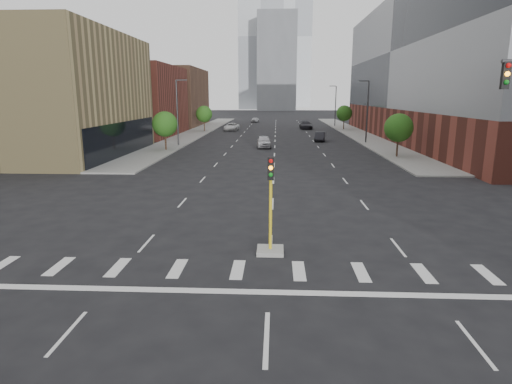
# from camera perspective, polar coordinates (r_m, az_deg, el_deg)

# --- Properties ---
(ground) EXTENTS (400.00, 400.00, 0.00)m
(ground) POSITION_cam_1_polar(r_m,az_deg,el_deg) (11.65, 1.16, -24.04)
(ground) COLOR black
(ground) RESTS_ON ground
(sidewalk_left_far) EXTENTS (5.00, 92.00, 0.15)m
(sidewalk_left_far) POSITION_cam_1_polar(r_m,az_deg,el_deg) (84.99, -7.67, 8.00)
(sidewalk_left_far) COLOR gray
(sidewalk_left_far) RESTS_ON ground
(sidewalk_right_far) EXTENTS (5.00, 92.00, 0.15)m
(sidewalk_right_far) POSITION_cam_1_polar(r_m,az_deg,el_deg) (84.90, 12.87, 7.79)
(sidewalk_right_far) COLOR gray
(sidewalk_right_far) RESTS_ON ground
(building_left_mid) EXTENTS (20.00, 24.00, 14.00)m
(building_left_mid) POSITION_cam_1_polar(r_m,az_deg,el_deg) (56.59, -27.18, 11.42)
(building_left_mid) COLOR tan
(building_left_mid) RESTS_ON ground
(building_left_far_a) EXTENTS (20.00, 22.00, 12.00)m
(building_left_far_a) POSITION_cam_1_polar(r_m,az_deg,el_deg) (80.27, -17.84, 11.48)
(building_left_far_a) COLOR brown
(building_left_far_a) RESTS_ON ground
(building_left_far_b) EXTENTS (20.00, 24.00, 13.00)m
(building_left_far_b) POSITION_cam_1_polar(r_m,az_deg,el_deg) (105.05, -12.86, 12.20)
(building_left_far_b) COLOR brown
(building_left_far_b) RESTS_ON ground
(building_right_main) EXTENTS (24.00, 70.00, 22.00)m
(building_right_main) POSITION_cam_1_polar(r_m,az_deg,el_deg) (75.36, 26.50, 14.54)
(building_right_main) COLOR brown
(building_right_main) RESTS_ON ground
(tower_left) EXTENTS (22.00, 22.00, 70.00)m
(tower_left) POSITION_cam_1_polar(r_m,az_deg,el_deg) (231.18, 0.72, 19.74)
(tower_left) COLOR #B2B7BC
(tower_left) RESTS_ON ground
(tower_right) EXTENTS (20.00, 20.00, 80.00)m
(tower_right) POSITION_cam_1_polar(r_m,az_deg,el_deg) (271.52, 5.08, 19.71)
(tower_right) COLOR #B2B7BC
(tower_right) RESTS_ON ground
(tower_mid) EXTENTS (18.00, 18.00, 44.00)m
(tower_mid) POSITION_cam_1_polar(r_m,az_deg,el_deg) (209.86, 2.79, 16.86)
(tower_mid) COLOR slate
(tower_mid) RESTS_ON ground
(median_traffic_signal) EXTENTS (1.20, 1.20, 4.40)m
(median_traffic_signal) POSITION_cam_1_polar(r_m,az_deg,el_deg) (19.25, 1.93, -5.42)
(median_traffic_signal) COLOR #999993
(median_traffic_signal) RESTS_ON ground
(streetlight_right_a) EXTENTS (1.60, 0.22, 9.07)m
(streetlight_right_a) POSITION_cam_1_polar(r_m,az_deg,el_deg) (65.69, 14.57, 10.66)
(streetlight_right_a) COLOR #2D2D30
(streetlight_right_a) RESTS_ON ground
(streetlight_right_b) EXTENTS (1.60, 0.22, 9.07)m
(streetlight_right_b) POSITION_cam_1_polar(r_m,az_deg,el_deg) (100.21, 10.51, 11.44)
(streetlight_right_b) COLOR #2D2D30
(streetlight_right_b) RESTS_ON ground
(streetlight_left) EXTENTS (1.60, 0.22, 9.07)m
(streetlight_left) POSITION_cam_1_polar(r_m,az_deg,el_deg) (60.90, -10.38, 10.72)
(streetlight_left) COLOR #2D2D30
(streetlight_left) RESTS_ON ground
(tree_left_near) EXTENTS (3.20, 3.20, 4.85)m
(tree_left_near) POSITION_cam_1_polar(r_m,az_deg,el_deg) (56.27, -12.06, 8.84)
(tree_left_near) COLOR #382619
(tree_left_near) RESTS_ON ground
(tree_left_far) EXTENTS (3.20, 3.20, 4.85)m
(tree_left_far) POSITION_cam_1_polar(r_m,az_deg,el_deg) (85.59, -6.94, 10.28)
(tree_left_far) COLOR #382619
(tree_left_far) RESTS_ON ground
(tree_right_near) EXTENTS (3.20, 3.20, 4.85)m
(tree_right_near) POSITION_cam_1_polar(r_m,az_deg,el_deg) (51.34, 18.48, 8.12)
(tree_right_near) COLOR #382619
(tree_right_near) RESTS_ON ground
(tree_right_far) EXTENTS (3.20, 3.20, 4.85)m
(tree_right_far) POSITION_cam_1_polar(r_m,az_deg,el_deg) (90.45, 11.68, 10.24)
(tree_right_far) COLOR #382619
(tree_right_far) RESTS_ON ground
(car_near_left) EXTENTS (2.20, 4.92, 1.64)m
(car_near_left) POSITION_cam_1_polar(r_m,az_deg,el_deg) (58.79, 1.05, 6.76)
(car_near_left) COLOR #BCBCC1
(car_near_left) RESTS_ON ground
(car_mid_right) EXTENTS (2.13, 4.47, 1.42)m
(car_mid_right) POSITION_cam_1_polar(r_m,az_deg,el_deg) (67.58, 8.54, 7.31)
(car_mid_right) COLOR black
(car_mid_right) RESTS_ON ground
(car_far_left) EXTENTS (2.98, 5.58, 1.49)m
(car_far_left) POSITION_cam_1_polar(r_m,az_deg,el_deg) (87.69, -3.26, 8.68)
(car_far_left) COLOR white
(car_far_left) RESTS_ON ground
(car_deep_right) EXTENTS (2.58, 5.85, 1.67)m
(car_deep_right) POSITION_cam_1_polar(r_m,az_deg,el_deg) (91.77, 6.66, 8.85)
(car_deep_right) COLOR black
(car_deep_right) RESTS_ON ground
(car_distant) EXTENTS (2.20, 4.17, 1.35)m
(car_distant) POSITION_cam_1_polar(r_m,az_deg,el_deg) (113.82, -0.15, 9.60)
(car_distant) COLOR #B3B4B8
(car_distant) RESTS_ON ground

